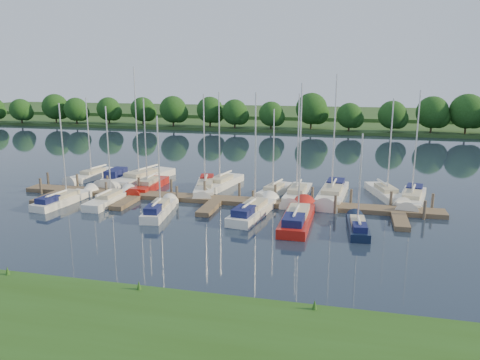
% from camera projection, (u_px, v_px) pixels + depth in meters
% --- Properties ---
extents(ground, '(260.00, 260.00, 0.00)m').
position_uv_depth(ground, '(190.00, 229.00, 36.25)').
color(ground, '#182331').
rests_on(ground, ground).
extents(near_bank, '(90.00, 10.00, 0.50)m').
position_uv_depth(near_bank, '(71.00, 336.00, 21.02)').
color(near_bank, '#254C15').
rests_on(near_bank, ground).
extents(dock, '(40.00, 6.00, 0.40)m').
position_uv_depth(dock, '(216.00, 202.00, 43.13)').
color(dock, brown).
rests_on(dock, ground).
extents(mooring_pilings, '(38.24, 2.84, 2.00)m').
position_uv_depth(mooring_pilings, '(219.00, 194.00, 44.11)').
color(mooring_pilings, '#473D33').
rests_on(mooring_pilings, ground).
extents(far_shore, '(180.00, 30.00, 0.60)m').
position_uv_depth(far_shore, '(299.00, 124.00, 107.30)').
color(far_shore, '#1F441A').
rests_on(far_shore, ground).
extents(distant_hill, '(220.00, 40.00, 1.40)m').
position_uv_depth(distant_hill, '(309.00, 114.00, 130.91)').
color(distant_hill, '#365425').
rests_on(distant_hill, ground).
extents(treeline, '(146.52, 9.22, 8.00)m').
position_uv_depth(treeline, '(296.00, 112.00, 93.72)').
color(treeline, '#38281C').
rests_on(treeline, ground).
extents(sailboat_n_0, '(2.91, 7.52, 9.54)m').
position_uv_depth(sailboat_n_0, '(93.00, 176.00, 53.43)').
color(sailboat_n_0, white).
rests_on(sailboat_n_0, ground).
extents(motorboat, '(1.84, 6.24, 1.80)m').
position_uv_depth(motorboat, '(115.00, 179.00, 51.52)').
color(motorboat, white).
rests_on(motorboat, ground).
extents(sailboat_n_2, '(4.47, 10.32, 12.94)m').
position_uv_depth(sailboat_n_2, '(141.00, 179.00, 51.80)').
color(sailboat_n_2, white).
rests_on(sailboat_n_2, ground).
extents(sailboat_n_3, '(1.83, 7.49, 9.75)m').
position_uv_depth(sailboat_n_3, '(149.00, 187.00, 48.30)').
color(sailboat_n_3, '#AB170F').
rests_on(sailboat_n_3, ground).
extents(sailboat_n_4, '(3.39, 8.08, 10.22)m').
position_uv_depth(sailboat_n_4, '(205.00, 188.00, 47.56)').
color(sailboat_n_4, white).
rests_on(sailboat_n_4, ground).
extents(sailboat_n_5, '(3.21, 8.14, 10.33)m').
position_uv_depth(sailboat_n_5, '(221.00, 184.00, 49.44)').
color(sailboat_n_5, white).
rests_on(sailboat_n_5, ground).
extents(sailboat_n_6, '(2.98, 6.90, 8.77)m').
position_uv_depth(sailboat_n_6, '(274.00, 192.00, 46.37)').
color(sailboat_n_6, white).
rests_on(sailboat_n_6, ground).
extents(sailboat_n_7, '(2.21, 8.09, 10.36)m').
position_uv_depth(sailboat_n_7, '(297.00, 195.00, 44.96)').
color(sailboat_n_7, white).
rests_on(sailboat_n_7, ground).
extents(sailboat_n_8, '(2.95, 9.68, 12.11)m').
position_uv_depth(sailboat_n_8, '(332.00, 195.00, 45.11)').
color(sailboat_n_8, white).
rests_on(sailboat_n_8, ground).
extents(sailboat_n_9, '(3.70, 7.73, 9.89)m').
position_uv_depth(sailboat_n_9, '(386.00, 194.00, 45.43)').
color(sailboat_n_9, white).
rests_on(sailboat_n_9, ground).
extents(sailboat_n_10, '(3.39, 8.57, 10.70)m').
position_uv_depth(sailboat_n_10, '(412.00, 199.00, 43.54)').
color(sailboat_n_10, white).
rests_on(sailboat_n_10, ground).
extents(sailboat_s_0, '(2.56, 7.52, 9.51)m').
position_uv_depth(sailboat_s_0, '(64.00, 200.00, 43.25)').
color(sailboat_s_0, white).
rests_on(sailboat_s_0, ground).
extents(sailboat_s_1, '(1.88, 7.19, 9.27)m').
position_uv_depth(sailboat_s_1, '(110.00, 200.00, 43.40)').
color(sailboat_s_1, white).
rests_on(sailboat_s_1, ground).
extents(sailboat_s_2, '(2.26, 6.74, 8.75)m').
position_uv_depth(sailboat_s_2, '(159.00, 211.00, 39.82)').
color(sailboat_s_2, white).
rests_on(sailboat_s_2, ground).
extents(sailboat_s_3, '(2.99, 8.41, 10.70)m').
position_uv_depth(sailboat_s_3, '(253.00, 212.00, 39.49)').
color(sailboat_s_3, white).
rests_on(sailboat_s_3, ground).
extents(sailboat_s_4, '(2.22, 8.97, 11.50)m').
position_uv_depth(sailboat_s_4, '(297.00, 219.00, 37.44)').
color(sailboat_s_4, '#AB170F').
rests_on(sailboat_s_4, ground).
extents(sailboat_s_5, '(1.76, 6.01, 7.77)m').
position_uv_depth(sailboat_s_5, '(358.00, 227.00, 35.57)').
color(sailboat_s_5, black).
rests_on(sailboat_s_5, ground).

